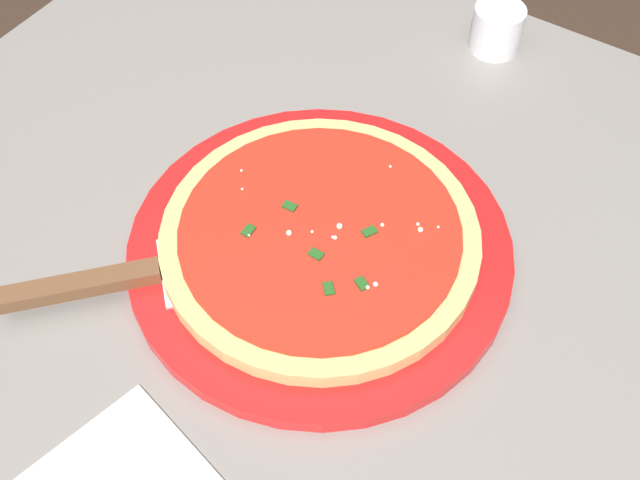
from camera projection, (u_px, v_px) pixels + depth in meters
name	position (u px, v px, depth m)	size (l,w,h in m)	color
restaurant_table	(278.00, 363.00, 0.79)	(0.90, 0.86, 0.75)	black
serving_plate	(320.00, 249.00, 0.69)	(0.33, 0.33, 0.01)	red
pizza	(320.00, 237.00, 0.67)	(0.27, 0.27, 0.02)	#DBB26B
pizza_server	(130.00, 277.00, 0.65)	(0.19, 0.18, 0.01)	silver
cup_small_sauce	(497.00, 28.00, 0.84)	(0.05, 0.05, 0.05)	silver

